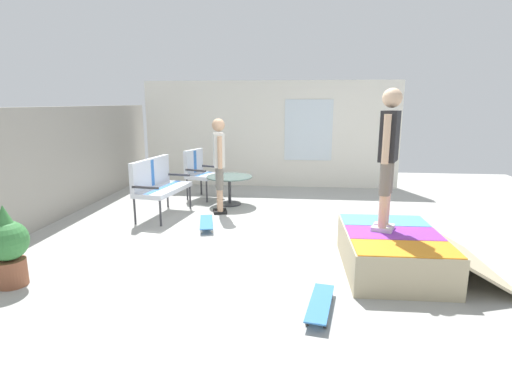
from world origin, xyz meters
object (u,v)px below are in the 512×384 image
Objects in this scene: skate_ramp at (395,251)px; potted_plant at (8,245)px; patio_table at (230,185)px; person_skater at (389,150)px; skateboard_spare at (320,303)px; patio_chair_near_house at (199,169)px; skateboard_by_bench at (206,222)px; patio_bench at (157,182)px; person_watching at (219,159)px.

potted_plant is (-0.89, 4.29, 0.23)m from skate_ramp.
skate_ramp is 1.96× the size of patio_table.
patio_table is 0.54× the size of person_skater.
patio_table is 4.34m from skateboard_spare.
skate_ramp is 4.74m from patio_chair_near_house.
patio_chair_near_house is (3.43, 3.25, 0.38)m from skate_ramp.
skate_ramp is at bearing -139.34° from patio_table.
potted_plant reaches higher than skate_ramp.
skate_ramp is 2.14× the size of skateboard_spare.
potted_plant is at bearing 144.12° from skateboard_by_bench.
skateboard_by_bench is (1.41, 2.63, -0.15)m from skate_ramp.
patio_bench is 1.47× the size of patio_table.
skateboard_spare is at bearing 139.76° from skate_ramp.
patio_table is 1.09× the size of skateboard_by_bench.
patio_bench is at bearing 104.88° from person_watching.
patio_bench is 1.60× the size of skateboard_spare.
patio_chair_near_house is at bearing 43.19° from person_skater.
patio_chair_near_house is 1.24× the size of skateboard_spare.
patio_chair_near_house is 4.64m from person_skater.
potted_plant reaches higher than skateboard_by_bench.
skateboard_spare is (-1.10, 0.93, -0.15)m from skate_ramp.
patio_chair_near_house is 0.92m from patio_table.
patio_chair_near_house reaches higher than potted_plant.
person_watching is at bearing 48.33° from skate_ramp.
person_skater reaches higher than potted_plant.
skate_ramp is 2.99m from skateboard_by_bench.
patio_table is (2.93, 2.51, 0.17)m from skate_ramp.
person_skater is 1.98m from skateboard_spare.
skate_ramp is at bearing -128.28° from person_skater.
patio_table is 0.53× the size of person_watching.
person_skater is (-1.92, -3.51, 0.83)m from patio_bench.
potted_plant is at bearing 154.99° from patio_table.
person_watching is 3.89m from skateboard_spare.
patio_bench and patio_chair_near_house have the same top height.
skateboard_spare is at bearing -139.00° from patio_bench.
potted_plant is (-3.19, 1.70, -0.53)m from person_watching.
patio_bench reaches higher than skateboard_spare.
potted_plant is at bearing 151.88° from person_watching.
patio_chair_near_house is at bearing 55.75° from patio_table.
patio_bench is 0.79× the size of person_skater.
skateboard_spare is (-4.03, -1.58, -0.32)m from patio_table.
person_skater is 3.13m from skateboard_by_bench.
skate_ramp is 3.55m from person_watching.
patio_table is at bearing 40.16° from person_skater.
person_watching is 1.86× the size of potted_plant.
patio_chair_near_house is at bearing 27.16° from skateboard_spare.
person_watching is (0.28, -1.06, 0.38)m from patio_bench.
patio_table is (0.90, -1.13, -0.21)m from patio_bench.
skateboard_spare is at bearing -145.79° from skateboard_by_bench.
patio_chair_near_house is 5.12m from skateboard_spare.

